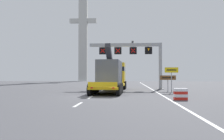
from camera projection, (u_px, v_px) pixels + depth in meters
ground at (95, 97)px, 21.72m from camera, size 112.00×112.00×0.00m
lane_markings at (106, 88)px, 36.25m from camera, size 0.20×43.68×0.01m
edge_line_right at (152, 89)px, 33.29m from camera, size 0.20×63.00×0.01m
overhead_lane_gantry at (135, 52)px, 33.78m from camera, size 10.33×0.90×6.74m
heavy_haul_truck_yellow at (112, 75)px, 29.71m from camera, size 3.56×14.15×5.30m
exit_sign_yellow at (171, 73)px, 26.75m from camera, size 1.48×0.15×2.80m
tourist_info_sign_brown at (168, 79)px, 28.58m from camera, size 1.86×0.15×1.91m
crash_barrier_striped at (181, 94)px, 18.75m from camera, size 1.01×0.52×0.90m
bridge_pylon_distant at (83, 31)px, 80.92m from camera, size 9.00×2.00×32.57m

